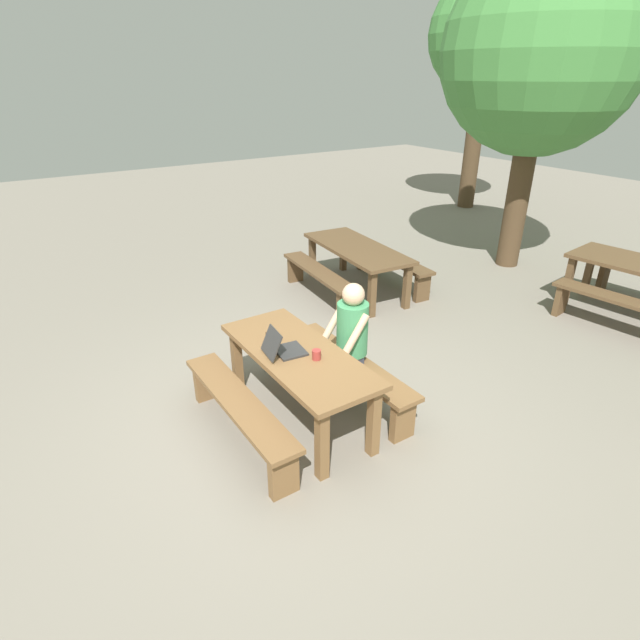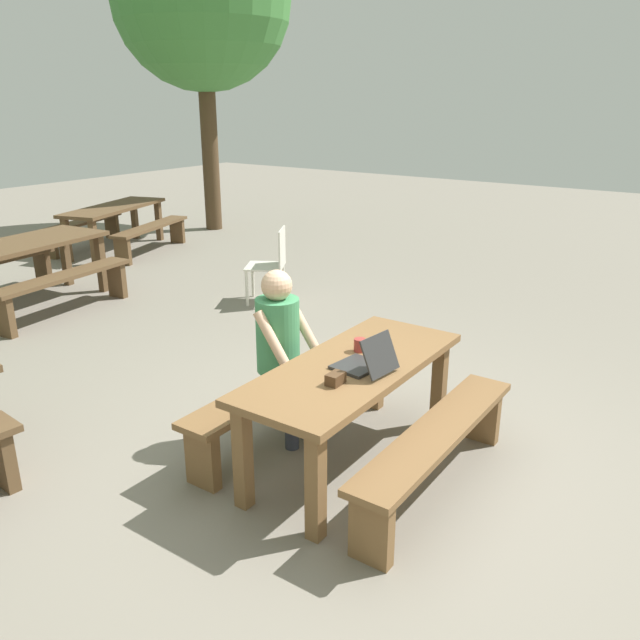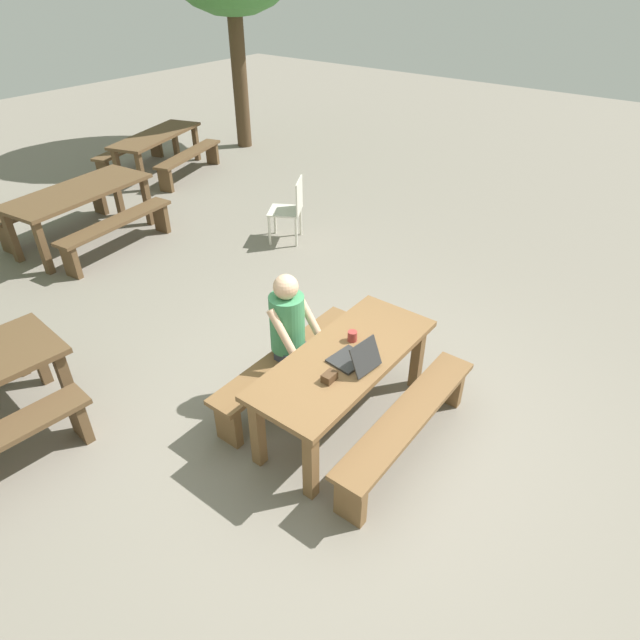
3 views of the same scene
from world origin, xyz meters
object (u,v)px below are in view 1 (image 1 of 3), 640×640
(laptop, at_px, (283,348))
(tree_left, at_px, (487,38))
(coffee_mug, at_px, (317,355))
(picnic_table_front, at_px, (298,363))
(small_pouch, at_px, (272,337))
(tree_right, at_px, (543,53))
(person_seated, at_px, (349,334))
(picnic_table_mid, at_px, (357,253))

(laptop, distance_m, tree_left, 9.94)
(coffee_mug, bearing_deg, picnic_table_front, -160.45)
(small_pouch, relative_size, tree_left, 0.02)
(coffee_mug, relative_size, tree_right, 0.02)
(small_pouch, distance_m, person_seated, 0.74)
(person_seated, bearing_deg, laptop, -93.90)
(picnic_table_front, height_order, person_seated, person_seated)
(small_pouch, bearing_deg, person_seated, 63.76)
(small_pouch, bearing_deg, picnic_table_mid, 127.73)
(person_seated, xyz_separation_m, picnic_table_mid, (-2.22, 1.79, -0.13))
(picnic_table_mid, bearing_deg, picnic_table_front, -41.24)
(picnic_table_front, xyz_separation_m, tree_left, (-5.05, 7.95, 3.09))
(small_pouch, height_order, person_seated, person_seated)
(picnic_table_front, height_order, coffee_mug, coffee_mug)
(tree_left, bearing_deg, laptop, -58.24)
(coffee_mug, bearing_deg, laptop, -141.44)
(small_pouch, bearing_deg, coffee_mug, 16.25)
(picnic_table_mid, height_order, tree_right, tree_right)
(coffee_mug, bearing_deg, picnic_table_mid, 136.57)
(picnic_table_front, relative_size, tree_left, 0.36)
(picnic_table_front, distance_m, tree_left, 9.91)
(tree_right, bearing_deg, person_seated, -69.92)
(tree_left, bearing_deg, tree_right, -38.59)
(picnic_table_front, relative_size, tree_right, 0.37)
(laptop, bearing_deg, coffee_mug, -134.64)
(picnic_table_front, bearing_deg, picnic_table_mid, 133.21)
(small_pouch, height_order, tree_right, tree_right)
(small_pouch, xyz_separation_m, picnic_table_mid, (-1.90, 2.45, -0.16))
(coffee_mug, distance_m, tree_left, 9.91)
(picnic_table_front, distance_m, tree_right, 6.17)
(coffee_mug, relative_size, person_seated, 0.07)
(picnic_table_front, distance_m, picnic_table_mid, 3.25)
(laptop, distance_m, small_pouch, 0.28)
(laptop, relative_size, small_pouch, 3.22)
(laptop, distance_m, coffee_mug, 0.32)
(tree_right, bearing_deg, coffee_mug, -69.77)
(laptop, relative_size, picnic_table_mid, 0.19)
(coffee_mug, xyz_separation_m, tree_left, (-5.25, 7.88, 2.93))
(laptop, height_order, small_pouch, laptop)
(picnic_table_front, relative_size, laptop, 4.61)
(small_pouch, distance_m, coffee_mug, 0.55)
(tree_left, bearing_deg, small_pouch, -59.55)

